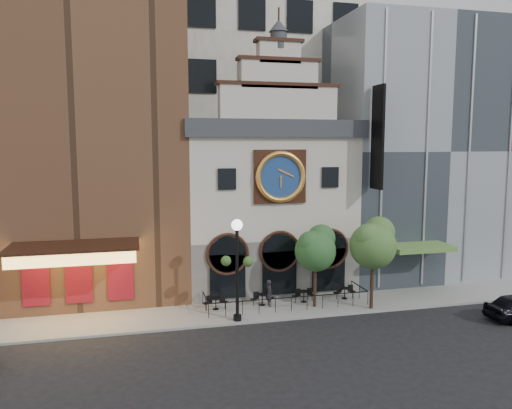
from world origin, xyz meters
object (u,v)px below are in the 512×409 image
at_px(bistro_1, 262,298).
at_px(tree_left, 316,247).
at_px(bistro_3, 345,292).
at_px(lamppost, 237,258).
at_px(bistro_2, 304,295).
at_px(bistro_0, 216,302).
at_px(tree_right, 373,242).
at_px(pedestrian, 269,293).

distance_m(bistro_1, tree_left, 4.90).
distance_m(bistro_3, lamppost, 9.01).
bearing_deg(lamppost, bistro_1, 69.87).
bearing_deg(bistro_2, bistro_3, 0.66).
xyz_separation_m(bistro_0, lamppost, (0.94, -2.28, 3.35)).
distance_m(bistro_0, bistro_3, 8.96).
bearing_deg(bistro_1, tree_right, -18.26).
xyz_separation_m(bistro_3, tree_right, (0.90, -2.24, 3.89)).
relative_size(bistro_0, lamppost, 0.26).
bearing_deg(pedestrian, bistro_1, 67.18).
height_order(bistro_1, pedestrian, pedestrian).
xyz_separation_m(lamppost, tree_left, (5.49, 1.37, 0.11)).
bearing_deg(bistro_3, bistro_2, -179.34).
bearing_deg(tree_left, bistro_1, 163.39).
height_order(pedestrian, tree_left, tree_left).
bearing_deg(pedestrian, bistro_2, -83.97).
height_order(bistro_0, pedestrian, pedestrian).
xyz_separation_m(pedestrian, tree_left, (2.89, -0.79, 3.06)).
bearing_deg(bistro_3, tree_right, -68.23).
xyz_separation_m(bistro_1, bistro_2, (2.88, -0.02, 0.00)).
bearing_deg(pedestrian, tree_right, -105.97).
relative_size(bistro_2, bistro_3, 1.00).
distance_m(bistro_0, tree_left, 7.36).
height_order(bistro_0, lamppost, lamppost).
bearing_deg(bistro_2, bistro_1, 179.66).
relative_size(bistro_1, tree_right, 0.27).
bearing_deg(bistro_1, bistro_2, -0.34).
relative_size(bistro_1, bistro_2, 1.00).
xyz_separation_m(pedestrian, tree_right, (6.32, -2.03, 3.48)).
xyz_separation_m(bistro_1, pedestrian, (0.43, -0.20, 0.41)).
xyz_separation_m(bistro_3, tree_left, (-2.53, -1.01, 3.47)).
bearing_deg(bistro_1, lamppost, -132.53).
bearing_deg(bistro_2, pedestrian, -175.82).
height_order(bistro_3, tree_left, tree_left).
bearing_deg(tree_left, lamppost, -165.98).
relative_size(bistro_0, bistro_3, 1.00).
bearing_deg(bistro_0, bistro_3, 0.60).
bearing_deg(bistro_0, lamppost, -67.57).
bearing_deg(pedestrian, lamppost, 131.69).
xyz_separation_m(bistro_1, tree_left, (3.32, -0.99, 3.47)).
xyz_separation_m(bistro_0, bistro_2, (5.99, 0.06, 0.00)).
bearing_deg(tree_left, bistro_3, 21.74).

